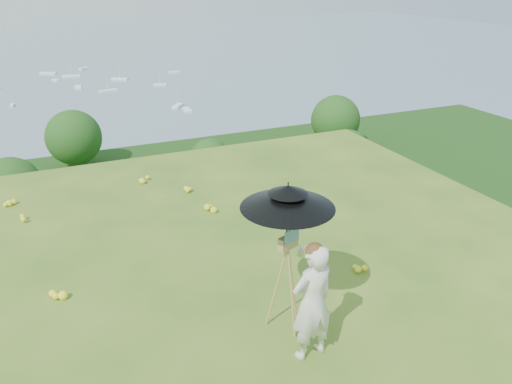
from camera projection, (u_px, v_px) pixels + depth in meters
name	position (u px, v px, depth m)	size (l,w,h in m)	color
ground	(194.00, 324.00, 6.79)	(14.00, 14.00, 0.00)	#3D661D
forest_slope	(101.00, 352.00, 47.81)	(140.00, 56.00, 22.00)	#19390F
shoreline_tier	(73.00, 234.00, 84.17)	(170.00, 28.00, 8.00)	slate
bay_water	(38.00, 67.00, 221.67)	(700.00, 700.00, 0.00)	slate
slope_trees	(80.00, 223.00, 42.17)	(110.00, 50.00, 6.00)	#244514
harbor_town	(67.00, 199.00, 81.55)	(110.00, 22.00, 5.00)	silver
moored_boats	(2.00, 110.00, 150.72)	(140.00, 140.00, 0.70)	white
wildflowers	(188.00, 310.00, 6.97)	(10.00, 10.50, 0.12)	yellow
painter	(312.00, 302.00, 5.93)	(0.57, 0.38, 1.57)	beige
field_easel	(287.00, 279.00, 6.45)	(0.57, 0.57, 1.50)	#AE7F49
sun_umbrella	(287.00, 215.00, 6.10)	(1.17, 1.17, 0.86)	black
painter_cap	(315.00, 248.00, 5.63)	(0.21, 0.26, 0.10)	#D8767F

